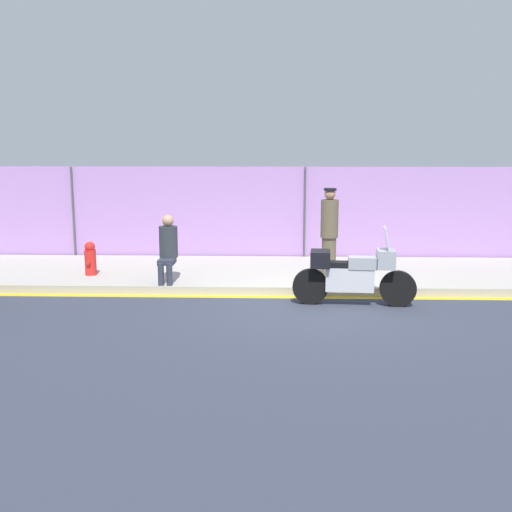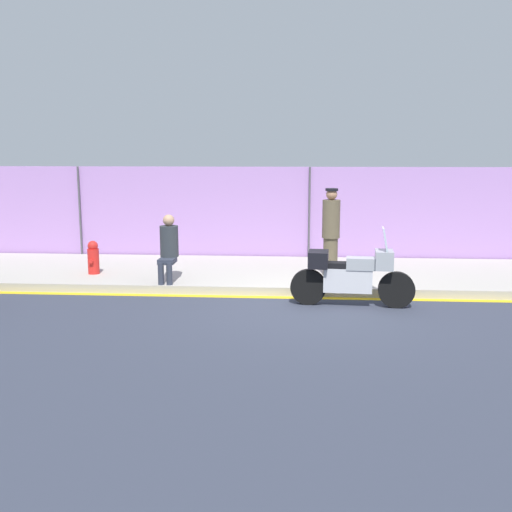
% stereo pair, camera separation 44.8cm
% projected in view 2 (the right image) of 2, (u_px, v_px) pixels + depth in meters
% --- Properties ---
extents(ground_plane, '(120.00, 120.00, 0.00)m').
position_uv_depth(ground_plane, '(312.00, 308.00, 10.98)').
color(ground_plane, '#333847').
extents(sidewalk, '(43.91, 3.54, 0.18)m').
position_uv_depth(sidewalk, '(310.00, 274.00, 13.51)').
color(sidewalk, '#ADA89E').
rests_on(sidewalk, ground_plane).
extents(curb_paint_stripe, '(43.91, 0.18, 0.01)m').
position_uv_depth(curb_paint_stripe, '(311.00, 298.00, 11.69)').
color(curb_paint_stripe, gold).
rests_on(curb_paint_stripe, ground_plane).
extents(storefront_fence, '(41.72, 0.17, 2.44)m').
position_uv_depth(storefront_fence, '(309.00, 215.00, 15.14)').
color(storefront_fence, '#AD7FC6').
rests_on(storefront_fence, ground_plane).
extents(motorcycle, '(2.28, 0.61, 1.48)m').
position_uv_depth(motorcycle, '(351.00, 275.00, 11.01)').
color(motorcycle, black).
rests_on(motorcycle, ground_plane).
extents(officer_standing, '(0.38, 0.38, 1.88)m').
position_uv_depth(officer_standing, '(331.00, 231.00, 12.85)').
color(officer_standing, brown).
rests_on(officer_standing, sidewalk).
extents(person_seated_on_curb, '(0.38, 0.70, 1.37)m').
position_uv_depth(person_seated_on_curb, '(169.00, 244.00, 12.30)').
color(person_seated_on_curb, '#2D3342').
rests_on(person_seated_on_curb, sidewalk).
extents(fire_hydrant, '(0.25, 0.31, 0.73)m').
position_uv_depth(fire_hydrant, '(93.00, 258.00, 13.08)').
color(fire_hydrant, red).
rests_on(fire_hydrant, sidewalk).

